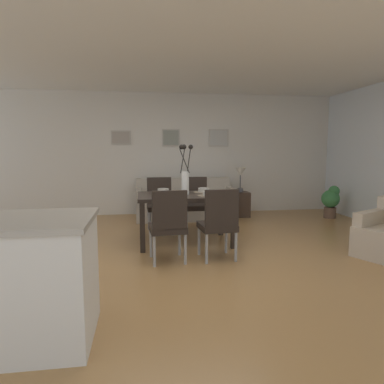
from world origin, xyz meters
name	(u,v)px	position (x,y,z in m)	size (l,w,h in m)	color
ground_plane	(196,258)	(0.00, 0.00, 0.00)	(9.00, 9.00, 0.00)	#A87A47
back_wall_panel	(172,154)	(0.00, 3.25, 1.30)	(9.00, 0.10, 2.60)	silver
ceiling_panel	(191,55)	(0.00, 0.40, 2.64)	(9.00, 7.20, 0.08)	white
dining_table	(185,200)	(-0.04, 0.76, 0.65)	(1.40, 0.90, 0.74)	black
dining_chair_near_left	(168,222)	(-0.36, -0.12, 0.51)	(0.47, 0.47, 0.92)	black
dining_chair_near_right	(160,202)	(-0.37, 1.60, 0.51)	(0.45, 0.45, 0.92)	black
dining_chair_far_left	(219,221)	(0.28, -0.11, 0.51)	(0.47, 0.47, 0.92)	black
dining_chair_far_right	(196,201)	(0.25, 1.59, 0.51)	(0.45, 0.45, 0.92)	black
centerpiece_vase	(185,175)	(-0.04, 0.76, 1.02)	(0.21, 0.23, 0.73)	white
placemat_near_left	(165,196)	(-0.35, 0.55, 0.74)	(0.32, 0.32, 0.01)	#7F705B
bowl_near_left	(165,194)	(-0.35, 0.55, 0.78)	(0.17, 0.17, 0.07)	#B2ADA3
placemat_near_right	(163,193)	(-0.35, 0.96, 0.74)	(0.32, 0.32, 0.01)	#7F705B
bowl_near_right	(163,190)	(-0.35, 0.96, 0.78)	(0.17, 0.17, 0.07)	#B2ADA3
placemat_far_left	(209,196)	(0.28, 0.55, 0.74)	(0.32, 0.32, 0.01)	#7F705B
bowl_far_left	(209,193)	(0.28, 0.55, 0.78)	(0.17, 0.17, 0.07)	#B2ADA3
placemat_far_right	(204,192)	(0.28, 0.96, 0.74)	(0.32, 0.32, 0.01)	#7F705B
bowl_far_right	(204,190)	(0.28, 0.96, 0.78)	(0.17, 0.17, 0.07)	#B2ADA3
sofa	(185,204)	(0.21, 2.64, 0.28)	(1.99, 0.84, 0.80)	#B2A899
side_table	(240,204)	(1.36, 2.62, 0.26)	(0.36, 0.36, 0.52)	#3D2D23
table_lamp	(240,174)	(1.36, 2.62, 0.89)	(0.22, 0.22, 0.51)	#4C4C51
kitchen_island	(3,282)	(-1.68, -1.71, 0.46)	(1.29, 0.80, 0.92)	silver
framed_picture_left	(121,137)	(-1.09, 3.18, 1.65)	(0.41, 0.03, 0.29)	#B2ADA3
framed_picture_center	(171,138)	(-0.04, 3.18, 1.65)	(0.38, 0.03, 0.37)	#B2ADA3
framed_picture_right	(219,138)	(1.02, 3.18, 1.65)	(0.44, 0.03, 0.38)	#B2ADA3
potted_plant	(331,200)	(3.16, 2.18, 0.37)	(0.36, 0.36, 0.67)	brown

